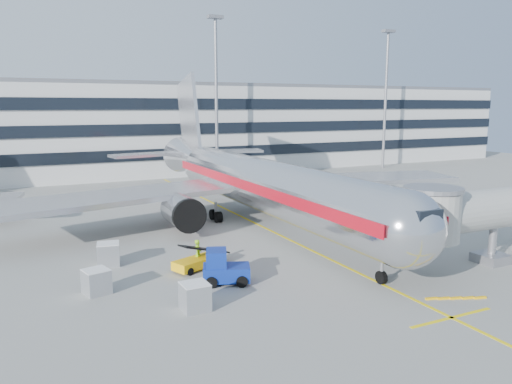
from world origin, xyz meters
name	(u,v)px	position (x,y,z in m)	size (l,w,h in m)	color
ground	(316,252)	(0.00, 0.00, 0.00)	(180.00, 180.00, 0.00)	gray
lead_in_line	(261,226)	(0.00, 10.00, 0.01)	(0.25, 70.00, 0.01)	yellow
stop_bar	(452,318)	(0.00, -14.00, 0.01)	(6.00, 0.25, 0.01)	yellow
main_jet	(253,181)	(0.00, 11.72, 4.23)	(50.95, 48.70, 16.06)	silver
jet_bridge	(510,211)	(12.18, -8.00, 3.87)	(17.80, 4.50, 7.00)	silver
terminal	(143,128)	(0.00, 57.95, 7.80)	(150.00, 24.25, 15.60)	silver
light_mast_centre	(216,85)	(8.00, 42.00, 14.88)	(2.40, 1.20, 25.45)	gray
light_mast_east	(386,89)	(42.00, 42.00, 14.88)	(2.40, 1.20, 25.45)	gray
belt_loader	(199,261)	(-9.83, 0.34, 0.58)	(4.33, 2.91, 2.05)	#FBB70A
baggage_tug	(223,269)	(-9.41, -3.28, 1.01)	(3.52, 2.86, 2.32)	navy
cargo_container_left	(96,281)	(-17.32, -1.49, 0.79)	(1.79, 1.79, 1.57)	#A9ABB0
cargo_container_right	(108,254)	(-15.65, 4.04, 0.85)	(1.85, 1.85, 1.69)	#A9ABB0
cargo_container_front	(195,297)	(-12.58, -6.68, 0.82)	(1.56, 1.56, 1.62)	#A9ABB0
ramp_worker	(198,253)	(-9.77, 0.73, 1.02)	(0.75, 0.49, 2.05)	#90D816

